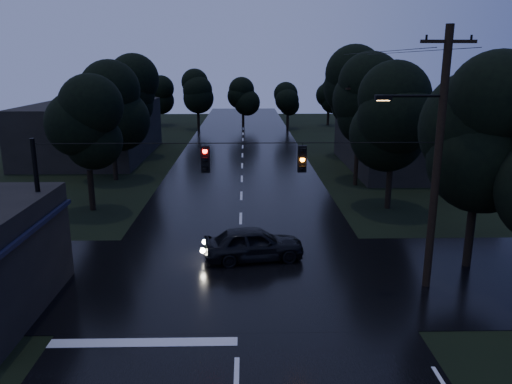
{
  "coord_description": "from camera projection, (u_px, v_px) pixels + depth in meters",
  "views": [
    {
      "loc": [
        0.29,
        -7.24,
        8.69
      ],
      "look_at": [
        0.75,
        14.43,
        3.04
      ],
      "focal_mm": 35.0,
      "sensor_mm": 36.0,
      "label": 1
    }
  ],
  "objects": [
    {
      "name": "tree_left_b",
      "position": [
        111.0,
        105.0,
        36.6
      ],
      "size": [
        4.2,
        4.2,
        8.85
      ],
      "color": "black",
      "rests_on": "ground"
    },
    {
      "name": "cross_street",
      "position": [
        239.0,
        277.0,
        20.8
      ],
      "size": [
        60.0,
        9.0,
        0.02
      ],
      "primitive_type": "cube",
      "color": "black",
      "rests_on": "ground"
    },
    {
      "name": "building_far_right",
      "position": [
        409.0,
        142.0,
        41.82
      ],
      "size": [
        10.0,
        14.0,
        4.4
      ],
      "primitive_type": "cube",
      "color": "black",
      "rests_on": "ground"
    },
    {
      "name": "span_signals",
      "position": [
        253.0,
        158.0,
        18.51
      ],
      "size": [
        15.0,
        0.37,
        1.12
      ],
      "color": "black",
      "rests_on": "ground"
    },
    {
      "name": "anchor_pole_left",
      "position": [
        41.0,
        217.0,
        18.92
      ],
      "size": [
        0.18,
        0.18,
        6.0
      ],
      "primitive_type": "cylinder",
      "color": "black",
      "rests_on": "ground"
    },
    {
      "name": "utility_pole_far",
      "position": [
        358.0,
        132.0,
        35.47
      ],
      "size": [
        2.0,
        0.3,
        7.5
      ],
      "color": "black",
      "rests_on": "ground"
    },
    {
      "name": "tree_left_c",
      "position": [
        132.0,
        92.0,
        46.16
      ],
      "size": [
        4.48,
        4.48,
        9.44
      ],
      "color": "black",
      "rests_on": "ground"
    },
    {
      "name": "tree_right_a",
      "position": [
        394.0,
        116.0,
        29.24
      ],
      "size": [
        4.2,
        4.2,
        8.85
      ],
      "color": "black",
      "rests_on": "ground"
    },
    {
      "name": "utility_pole_main",
      "position": [
        435.0,
        157.0,
        18.66
      ],
      "size": [
        3.5,
        0.3,
        10.0
      ],
      "color": "black",
      "rests_on": "ground"
    },
    {
      "name": "tree_right_c",
      "position": [
        351.0,
        88.0,
        46.49
      ],
      "size": [
        4.76,
        4.76,
        10.03
      ],
      "color": "black",
      "rests_on": "ground"
    },
    {
      "name": "tree_left_a",
      "position": [
        86.0,
        123.0,
        28.96
      ],
      "size": [
        3.92,
        3.92,
        8.26
      ],
      "color": "black",
      "rests_on": "ground"
    },
    {
      "name": "car",
      "position": [
        254.0,
        243.0,
        22.48
      ],
      "size": [
        4.73,
        2.49,
        1.53
      ],
      "primitive_type": "imported",
      "rotation": [
        0.0,
        0.0,
        1.73
      ],
      "color": "black",
      "rests_on": "ground"
    },
    {
      "name": "tree_corner_near",
      "position": [
        482.0,
        130.0,
        20.46
      ],
      "size": [
        4.48,
        4.48,
        9.44
      ],
      "color": "black",
      "rests_on": "ground"
    },
    {
      "name": "main_road",
      "position": [
        242.0,
        179.0,
        38.21
      ],
      "size": [
        12.0,
        120.0,
        0.02
      ],
      "primitive_type": "cube",
      "color": "black",
      "rests_on": "ground"
    },
    {
      "name": "tree_right_b",
      "position": [
        371.0,
        100.0,
        36.9
      ],
      "size": [
        4.48,
        4.48,
        9.44
      ],
      "color": "black",
      "rests_on": "ground"
    },
    {
      "name": "building_far_left",
      "position": [
        94.0,
        130.0,
        46.97
      ],
      "size": [
        10.0,
        16.0,
        5.0
      ],
      "primitive_type": "cube",
      "color": "black",
      "rests_on": "ground"
    }
  ]
}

